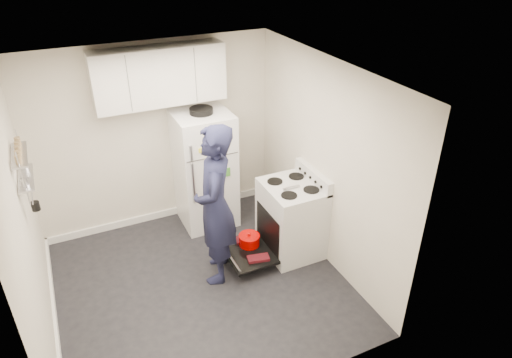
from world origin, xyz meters
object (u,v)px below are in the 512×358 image
open_oven_door (248,247)px  refrigerator (205,169)px  electric_range (290,219)px  person (215,206)px

open_oven_door → refrigerator: bearing=98.8°
electric_range → person: person is taller
refrigerator → electric_range: bearing=-56.6°
open_oven_door → person: person is taller
open_oven_door → refrigerator: (-0.16, 1.05, 0.63)m
electric_range → refrigerator: refrigerator is taller
refrigerator → person: 1.18m
person → open_oven_door: bearing=123.1°
open_oven_door → electric_range: bearing=-4.6°
electric_range → open_oven_door: size_ratio=1.57×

